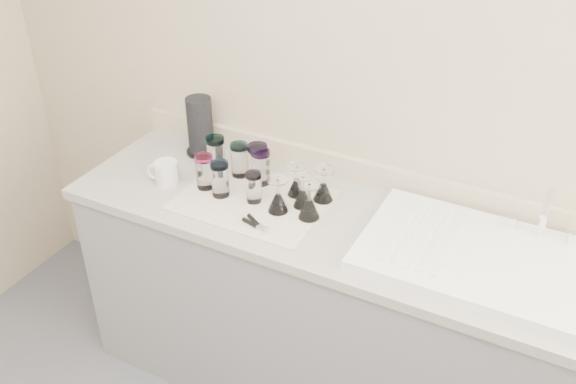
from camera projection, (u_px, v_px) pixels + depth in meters
The scene contains 19 objects.
room_envelope at pixel (62, 264), 1.10m from camera, with size 3.54×3.50×2.52m.
counter_unit at pixel (329, 310), 2.59m from camera, with size 2.06×0.62×0.90m.
sink_unit at pixel (486, 258), 2.13m from camera, with size 0.82×0.50×0.22m.
dish_towel at pixel (254, 200), 2.45m from camera, with size 0.55×0.42×0.01m, color silver.
tumbler_teal at pixel (216, 154), 2.58m from camera, with size 0.08×0.08×0.15m.
tumbler_cyan at pixel (239, 160), 2.56m from camera, with size 0.07×0.07×0.14m.
tumbler_purple at pixel (261, 167), 2.51m from camera, with size 0.07×0.07×0.15m.
tumbler_magenta at pixel (204, 171), 2.48m from camera, with size 0.07×0.07×0.14m.
tumbler_blue at pixel (220, 179), 2.43m from camera, with size 0.07×0.07×0.14m.
tumbler_lavender at pixel (254, 187), 2.40m from camera, with size 0.06×0.06×0.12m.
tumbler_extra at pixel (258, 163), 2.52m from camera, with size 0.08×0.08×0.16m.
goblet_back_left at pixel (296, 185), 2.45m from camera, with size 0.07×0.07×0.13m.
goblet_back_right at pixel (323, 189), 2.42m from camera, with size 0.08×0.08×0.14m.
goblet_front_left at pixel (278, 200), 2.36m from camera, with size 0.08×0.08×0.14m.
goblet_front_right at pixel (309, 206), 2.32m from camera, with size 0.08×0.08×0.14m.
goblet_extra at pixel (303, 196), 2.39m from camera, with size 0.07×0.07×0.13m.
can_opener at pixel (256, 225), 2.29m from camera, with size 0.12×0.08×0.02m.
white_mug at pixel (166, 173), 2.53m from camera, with size 0.14×0.12×0.10m.
paper_towel_roll at pixel (200, 127), 2.70m from camera, with size 0.13×0.13×0.25m.
Camera 1 is at (0.74, -0.58, 2.25)m, focal length 40.00 mm.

